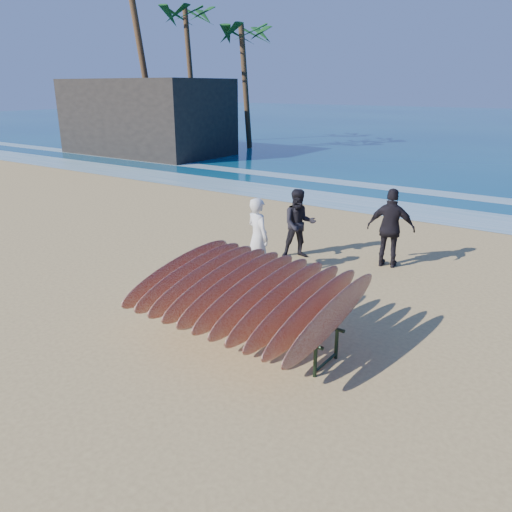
# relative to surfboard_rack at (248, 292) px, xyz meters

# --- Properties ---
(ground) EXTENTS (120.00, 120.00, 0.00)m
(ground) POSITION_rel_surfboard_rack_xyz_m (-0.77, 0.55, -0.86)
(ground) COLOR tan
(ground) RESTS_ON ground
(foam_near) EXTENTS (160.00, 160.00, 0.00)m
(foam_near) POSITION_rel_surfboard_rack_xyz_m (-0.77, 10.55, -0.85)
(foam_near) COLOR white
(foam_near) RESTS_ON ground
(foam_far) EXTENTS (160.00, 160.00, 0.00)m
(foam_far) POSITION_rel_surfboard_rack_xyz_m (-0.77, 14.05, -0.85)
(foam_far) COLOR white
(foam_far) RESTS_ON ground
(surfboard_rack) EXTENTS (3.26, 2.86, 1.35)m
(surfboard_rack) POSITION_rel_surfboard_rack_xyz_m (0.00, 0.00, 0.00)
(surfboard_rack) COLOR black
(surfboard_rack) RESTS_ON ground
(person_white) EXTENTS (0.76, 0.64, 1.77)m
(person_white) POSITION_rel_surfboard_rack_xyz_m (-1.56, 2.57, 0.03)
(person_white) COLOR silver
(person_white) RESTS_ON ground
(person_dark_a) EXTENTS (1.05, 1.03, 1.70)m
(person_dark_a) POSITION_rel_surfboard_rack_xyz_m (-1.44, 4.17, -0.01)
(person_dark_a) COLOR black
(person_dark_a) RESTS_ON ground
(person_dark_b) EXTENTS (1.16, 0.68, 1.85)m
(person_dark_b) POSITION_rel_surfboard_rack_xyz_m (0.62, 4.81, 0.07)
(person_dark_b) COLOR black
(person_dark_b) RESTS_ON ground
(building) EXTENTS (10.00, 5.56, 4.45)m
(building) POSITION_rel_surfboard_rack_xyz_m (-19.39, 16.33, 1.36)
(building) COLOR #2D2823
(building) RESTS_ON ground
(palm_mid) EXTENTS (5.20, 5.20, 7.94)m
(palm_mid) POSITION_rel_surfboard_rack_xyz_m (-15.82, 21.88, 6.21)
(palm_mid) COLOR brown
(palm_mid) RESTS_ON ground
(palm_right) EXTENTS (5.20, 5.20, 9.44)m
(palm_right) POSITION_rel_surfboard_rack_xyz_m (-21.06, 22.43, 7.67)
(palm_right) COLOR brown
(palm_right) RESTS_ON ground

